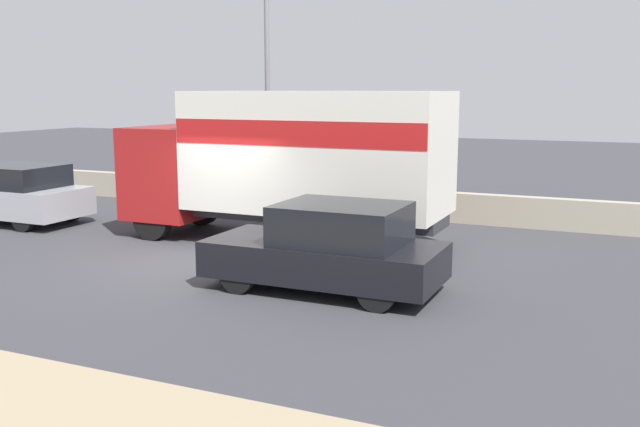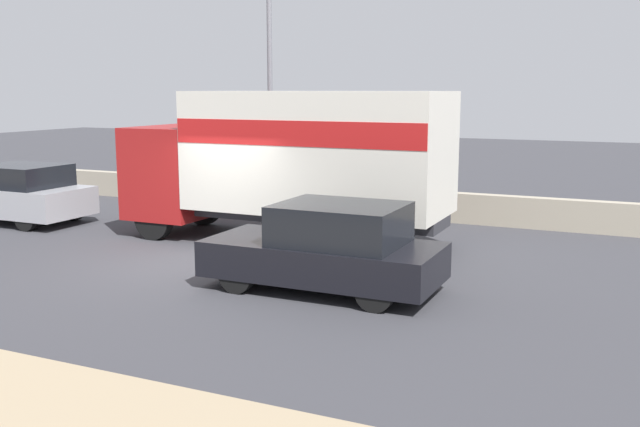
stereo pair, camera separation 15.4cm
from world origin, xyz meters
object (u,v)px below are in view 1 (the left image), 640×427
at_px(street_lamp, 267,46).
at_px(car_hatchback, 330,248).
at_px(car_sedan_second, 12,194).
at_px(box_truck, 291,156).

relative_size(street_lamp, car_hatchback, 2.01).
distance_m(car_hatchback, car_sedan_second, 10.54).
xyz_separation_m(box_truck, car_hatchback, (2.37, -3.29, -1.24)).
xyz_separation_m(box_truck, car_sedan_second, (-7.86, -0.74, -1.24)).
height_order(box_truck, car_hatchback, box_truck).
xyz_separation_m(street_lamp, car_hatchback, (4.87, -6.87, -3.93)).
bearing_deg(car_sedan_second, car_hatchback, 165.99).
bearing_deg(car_hatchback, street_lamp, -54.65).
relative_size(street_lamp, box_truck, 1.09).
bearing_deg(street_lamp, car_sedan_second, -141.17).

